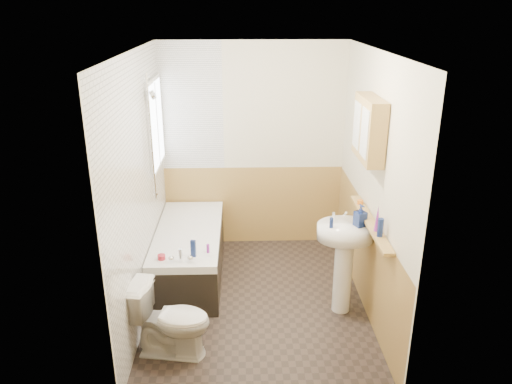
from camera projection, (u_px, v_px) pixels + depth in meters
floor at (256, 301)px, 5.16m from camera, size 2.80×2.80×0.00m
ceiling at (257, 51)px, 4.27m from camera, size 2.80×2.80×0.00m
wall_back at (253, 147)px, 6.03m from camera, size 2.20×0.02×2.50m
wall_front at (263, 260)px, 3.39m from camera, size 2.20×0.02×2.50m
wall_left at (138, 189)px, 4.68m from camera, size 0.02×2.80×2.50m
wall_right at (373, 187)px, 4.74m from camera, size 0.02×2.80×2.50m
wainscot_right at (365, 256)px, 5.01m from camera, size 0.01×2.80×1.00m
wainscot_front at (262, 348)px, 3.68m from camera, size 2.20×0.01×1.00m
wainscot_back at (253, 205)px, 6.28m from camera, size 2.20×0.01×1.00m
tile_cladding_left at (141, 189)px, 4.68m from camera, size 0.01×2.80×2.50m
tile_return_back at (191, 107)px, 5.81m from camera, size 0.75×0.01×1.50m
window at (156, 124)px, 5.43m from camera, size 0.03×0.79×0.99m
bathtub at (189, 252)px, 5.54m from camera, size 0.70×1.64×0.70m
shower_riser at (151, 128)px, 4.99m from camera, size 0.11×0.09×1.31m
toilet at (171, 320)px, 4.29m from camera, size 0.74×0.49×0.67m
sink at (344, 250)px, 4.78m from camera, size 0.55×0.44×1.05m
pine_shelf at (370, 222)px, 4.59m from camera, size 0.10×1.28×0.03m
medicine_cabinet at (369, 129)px, 4.49m from camera, size 0.16×0.63×0.57m
foam_can at (380, 228)px, 4.25m from camera, size 0.05×0.05×0.16m
green_bottle at (377, 218)px, 4.34m from camera, size 0.06×0.06×0.24m
black_jar at (360, 202)px, 4.96m from camera, size 0.06×0.06×0.04m
soap_bottle at (360, 221)px, 4.64m from camera, size 0.17×0.23×0.10m
clear_bottle at (331, 223)px, 4.61m from camera, size 0.05×0.05×0.10m
blue_gel at (193, 249)px, 4.85m from camera, size 0.05×0.04×0.17m
cream_jar at (161, 257)px, 4.82m from camera, size 0.08×0.08×0.05m
orange_bottle at (208, 249)px, 4.94m from camera, size 0.03×0.03×0.09m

